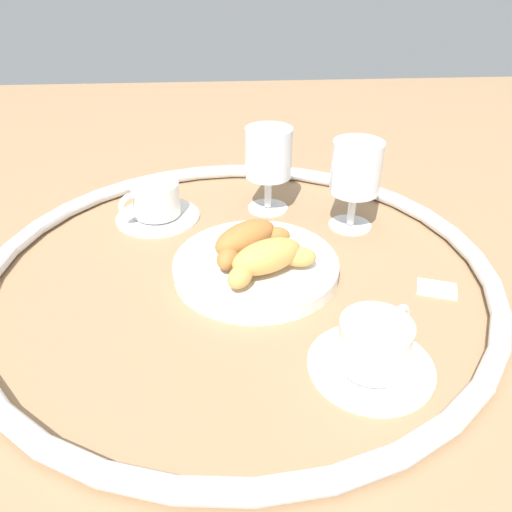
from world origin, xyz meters
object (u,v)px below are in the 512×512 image
at_px(pastry_plate, 256,267).
at_px(croissant_small, 268,259).
at_px(croissant_large, 247,240).
at_px(coffee_cup_near, 156,204).
at_px(juice_glass_right, 269,156).
at_px(sugar_packet, 437,288).
at_px(coffee_cup_far, 374,349).
at_px(juice_glass_left, 356,170).

distance_m(pastry_plate, croissant_small, 0.04).
relative_size(croissant_large, coffee_cup_near, 0.87).
xyz_separation_m(croissant_small, juice_glass_right, (-0.02, -0.22, 0.05)).
distance_m(croissant_large, sugar_packet, 0.26).
bearing_deg(croissant_small, pastry_plate, -62.84).
bearing_deg(croissant_small, juice_glass_right, -95.07).
bearing_deg(croissant_large, croissant_small, 116.50).
bearing_deg(coffee_cup_far, croissant_small, -58.21).
distance_m(pastry_plate, juice_glass_left, 0.22).
xyz_separation_m(croissant_small, sugar_packet, (-0.22, 0.03, -0.04)).
relative_size(croissant_large, coffee_cup_far, 0.87).
bearing_deg(juice_glass_left, croissant_small, 46.68).
height_order(coffee_cup_near, juice_glass_left, juice_glass_left).
distance_m(pastry_plate, juice_glass_right, 0.22).
xyz_separation_m(croissant_large, juice_glass_left, (-0.17, -0.11, 0.05)).
bearing_deg(croissant_large, juice_glass_right, -104.24).
bearing_deg(coffee_cup_near, pastry_plate, 130.79).
xyz_separation_m(croissant_small, coffee_cup_far, (-0.10, 0.16, -0.02)).
distance_m(coffee_cup_far, sugar_packet, 0.18).
relative_size(coffee_cup_near, coffee_cup_far, 1.00).
relative_size(pastry_plate, coffee_cup_near, 1.67).
bearing_deg(juice_glass_right, juice_glass_left, 150.98).
bearing_deg(juice_glass_right, sugar_packet, 128.69).
xyz_separation_m(pastry_plate, croissant_large, (0.01, -0.02, 0.03)).
relative_size(juice_glass_right, sugar_packet, 2.80).
height_order(coffee_cup_near, juice_glass_right, juice_glass_right).
xyz_separation_m(coffee_cup_near, sugar_packet, (-0.38, 0.23, -0.02)).
bearing_deg(juice_glass_right, coffee_cup_near, 7.04).
bearing_deg(coffee_cup_near, coffee_cup_far, 126.12).
relative_size(pastry_plate, croissant_large, 1.91).
height_order(croissant_small, coffee_cup_far, croissant_small).
relative_size(croissant_large, croissant_small, 0.97).
xyz_separation_m(coffee_cup_near, juice_glass_right, (-0.18, -0.02, 0.07)).
relative_size(coffee_cup_far, juice_glass_right, 0.97).
height_order(pastry_plate, juice_glass_right, juice_glass_right).
bearing_deg(pastry_plate, croissant_small, 117.16).
distance_m(coffee_cup_near, coffee_cup_far, 0.44).
xyz_separation_m(juice_glass_left, sugar_packet, (-0.07, 0.18, -0.09)).
bearing_deg(sugar_packet, juice_glass_right, -31.05).
relative_size(coffee_cup_near, sugar_packet, 2.72).
bearing_deg(juice_glass_left, croissant_large, 31.76).
distance_m(croissant_large, coffee_cup_far, 0.24).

